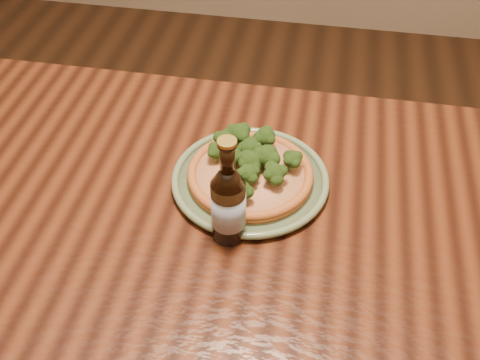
% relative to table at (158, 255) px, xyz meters
% --- Properties ---
extents(table, '(1.60, 0.90, 0.75)m').
position_rel_table_xyz_m(table, '(0.00, 0.00, 0.00)').
color(table, '#451F0E').
rests_on(table, ground).
extents(plate, '(0.30, 0.30, 0.02)m').
position_rel_table_xyz_m(plate, '(0.15, 0.13, 0.10)').
color(plate, '#5B6F4C').
rests_on(plate, table).
extents(pizza, '(0.24, 0.24, 0.07)m').
position_rel_table_xyz_m(pizza, '(0.15, 0.13, 0.12)').
color(pizza, '#A15724').
rests_on(pizza, plate).
extents(beer_bottle, '(0.06, 0.06, 0.21)m').
position_rel_table_xyz_m(beer_bottle, '(0.14, -0.00, 0.17)').
color(beer_bottle, black).
rests_on(beer_bottle, table).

